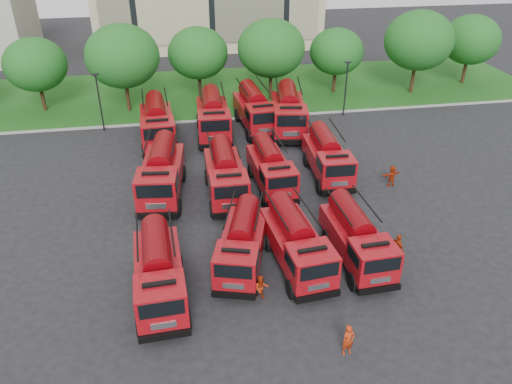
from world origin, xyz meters
TOP-DOWN VIEW (x-y plane):
  - ground at (0.00, 0.00)m, footprint 140.00×140.00m
  - lawn at (0.00, 26.00)m, footprint 70.00×16.00m
  - curb at (0.00, 17.90)m, footprint 70.00×0.30m
  - tree_1 at (-16.00, 23.00)m, footprint 5.71×5.71m
  - tree_2 at (-8.00, 21.50)m, footprint 6.72×6.72m
  - tree_3 at (-1.00, 24.00)m, footprint 5.88×5.88m
  - tree_4 at (6.00, 22.50)m, footprint 6.55×6.55m
  - tree_5 at (13.00, 23.50)m, footprint 5.46×5.46m
  - tree_6 at (21.00, 22.00)m, footprint 6.89×6.89m
  - tree_7 at (28.00, 24.00)m, footprint 6.05×6.05m
  - lamp_post_0 at (-10.00, 17.20)m, footprint 0.60×0.25m
  - lamp_post_1 at (12.00, 17.20)m, footprint 0.60×0.25m
  - fire_truck_0 at (-5.20, -5.35)m, footprint 2.76×6.89m
  - fire_truck_1 at (-0.75, -3.51)m, footprint 3.87×6.73m
  - fire_truck_2 at (2.14, -4.06)m, footprint 3.00×6.91m
  - fire_truck_3 at (5.53, -4.15)m, footprint 2.63×6.62m
  - fire_truck_4 at (-4.96, 5.05)m, footprint 3.41×7.71m
  - fire_truck_5 at (-0.73, 4.21)m, footprint 2.67×7.07m
  - fire_truck_6 at (2.51, 4.86)m, footprint 2.65×6.66m
  - fire_truck_7 at (6.85, 5.75)m, footprint 2.75×6.95m
  - fire_truck_8 at (-5.24, 13.81)m, footprint 3.05×7.69m
  - fire_truck_9 at (-0.55, 14.60)m, footprint 3.08×7.74m
  - fire_truck_10 at (3.26, 15.51)m, footprint 3.21×7.77m
  - fire_truck_11 at (5.98, 14.45)m, footprint 3.99×8.27m
  - firefighter_0 at (2.92, -10.56)m, footprint 0.65×0.52m
  - firefighter_1 at (-0.23, -6.48)m, footprint 0.75×0.45m
  - firefighter_2 at (7.85, -4.53)m, footprint 0.78×1.07m
  - firefighter_3 at (5.72, -3.35)m, footprint 1.16×0.61m
  - firefighter_4 at (0.42, 1.53)m, footprint 0.86×0.97m
  - firefighter_5 at (10.95, 3.54)m, footprint 1.54×0.92m

SIDE VIEW (x-z plane):
  - ground at x=0.00m, z-range 0.00..0.00m
  - firefighter_0 at x=2.92m, z-range -0.80..0.80m
  - firefighter_1 at x=-0.23m, z-range -0.74..0.74m
  - firefighter_2 at x=7.85m, z-range -0.82..0.82m
  - firefighter_3 at x=5.72m, z-range -0.89..0.89m
  - firefighter_4 at x=0.42m, z-range -0.83..0.83m
  - firefighter_5 at x=10.95m, z-range -0.78..0.78m
  - lawn at x=0.00m, z-range 0.00..0.12m
  - curb at x=0.00m, z-range 0.00..0.14m
  - fire_truck_1 at x=-0.75m, z-range 0.01..2.91m
  - fire_truck_3 at x=5.53m, z-range 0.01..2.98m
  - fire_truck_6 at x=2.51m, z-range 0.01..3.00m
  - fire_truck_2 at x=2.14m, z-range 0.01..3.07m
  - fire_truck_0 at x=-5.20m, z-range 0.01..3.09m
  - fire_truck_7 at x=6.85m, z-range 0.01..3.13m
  - fire_truck_5 at x=-0.73m, z-range 0.01..3.21m
  - fire_truck_4 at x=-4.96m, z-range 0.01..3.41m
  - fire_truck_8 at x=-5.24m, z-range 0.01..3.46m
  - fire_truck_10 at x=3.26m, z-range 0.01..3.47m
  - fire_truck_9 at x=-0.55m, z-range 0.01..3.48m
  - fire_truck_11 at x=5.98m, z-range 0.01..3.62m
  - lamp_post_0 at x=-10.00m, z-range 0.34..5.45m
  - lamp_post_1 at x=12.00m, z-range 0.34..5.45m
  - tree_5 at x=13.00m, z-range 1.01..7.69m
  - tree_1 at x=-16.00m, z-range 1.06..8.04m
  - tree_3 at x=-1.00m, z-range 1.09..8.28m
  - tree_7 at x=28.00m, z-range 1.12..8.52m
  - tree_4 at x=6.00m, z-range 1.21..9.23m
  - tree_2 at x=-8.00m, z-range 1.25..9.46m
  - tree_6 at x=21.00m, z-range 1.28..9.70m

